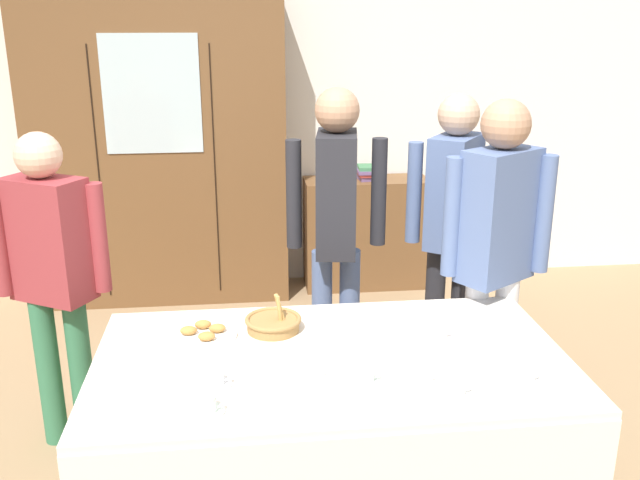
{
  "coord_description": "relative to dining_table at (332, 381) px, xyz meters",
  "views": [
    {
      "loc": [
        -0.32,
        -2.65,
        2.02
      ],
      "look_at": [
        0.0,
        0.2,
        1.09
      ],
      "focal_mm": 39.37,
      "sensor_mm": 36.0,
      "label": 1
    }
  ],
  "objects": [
    {
      "name": "person_beside_shelf",
      "position": [
        0.84,
        0.58,
        0.37
      ],
      "size": [
        0.52,
        0.36,
        1.67
      ],
      "color": "silver",
      "rests_on": "ground"
    },
    {
      "name": "tea_cup_front_edge",
      "position": [
        0.39,
        -0.31,
        0.12
      ],
      "size": [
        0.13,
        0.13,
        0.06
      ],
      "color": "white",
      "rests_on": "dining_table"
    },
    {
      "name": "person_behind_table_right",
      "position": [
        0.81,
        1.14,
        0.34
      ],
      "size": [
        0.52,
        0.41,
        1.63
      ],
      "color": "#232328",
      "rests_on": "ground"
    },
    {
      "name": "wall_cabinet",
      "position": [
        -0.9,
        2.59,
        0.43
      ],
      "size": [
        1.77,
        0.46,
        2.16
      ],
      "color": "brown",
      "rests_on": "ground"
    },
    {
      "name": "tea_cup_mid_right",
      "position": [
        -0.47,
        -0.33,
        0.12
      ],
      "size": [
        0.13,
        0.13,
        0.06
      ],
      "color": "silver",
      "rests_on": "dining_table"
    },
    {
      "name": "person_by_cabinet",
      "position": [
        -1.21,
        0.73,
        0.28
      ],
      "size": [
        0.52,
        0.35,
        1.54
      ],
      "color": "#33704C",
      "rests_on": "ground"
    },
    {
      "name": "spoon_near_right",
      "position": [
        -0.07,
        -0.1,
        0.1
      ],
      "size": [
        0.12,
        0.02,
        0.01
      ],
      "color": "silver",
      "rests_on": "dining_table"
    },
    {
      "name": "tea_cup_far_right",
      "position": [
        0.67,
        -0.25,
        0.12
      ],
      "size": [
        0.13,
        0.13,
        0.06
      ],
      "color": "white",
      "rests_on": "dining_table"
    },
    {
      "name": "pastry_plate",
      "position": [
        -0.51,
        0.27,
        0.11
      ],
      "size": [
        0.28,
        0.28,
        0.05
      ],
      "color": "white",
      "rests_on": "dining_table"
    },
    {
      "name": "spoon_mid_left",
      "position": [
        0.32,
        -0.19,
        0.1
      ],
      "size": [
        0.12,
        0.02,
        0.01
      ],
      "color": "silver",
      "rests_on": "dining_table"
    },
    {
      "name": "book_stack",
      "position": [
        0.6,
        2.64,
        0.24
      ],
      "size": [
        0.15,
        0.21,
        0.1
      ],
      "color": "#664C7A",
      "rests_on": "bookshelf_low"
    },
    {
      "name": "spoon_back_edge",
      "position": [
        0.17,
        0.25,
        0.1
      ],
      "size": [
        0.12,
        0.02,
        0.01
      ],
      "color": "silver",
      "rests_on": "dining_table"
    },
    {
      "name": "back_wall",
      "position": [
        0.0,
        2.89,
        0.7
      ],
      "size": [
        6.4,
        0.1,
        2.7
      ],
      "primitive_type": "cube",
      "color": "silver",
      "rests_on": "ground"
    },
    {
      "name": "bookshelf_low",
      "position": [
        0.6,
        2.64,
        -0.23
      ],
      "size": [
        0.93,
        0.35,
        0.84
      ],
      "color": "brown",
      "rests_on": "ground"
    },
    {
      "name": "bread_basket",
      "position": [
        -0.21,
        0.3,
        0.13
      ],
      "size": [
        0.24,
        0.24,
        0.16
      ],
      "color": "#9E7542",
      "rests_on": "dining_table"
    },
    {
      "name": "tea_cup_near_left",
      "position": [
        0.09,
        -0.19,
        0.12
      ],
      "size": [
        0.13,
        0.13,
        0.06
      ],
      "color": "silver",
      "rests_on": "dining_table"
    },
    {
      "name": "tea_cup_back_edge",
      "position": [
        -0.45,
        -0.15,
        0.12
      ],
      "size": [
        0.13,
        0.13,
        0.06
      ],
      "color": "white",
      "rests_on": "dining_table"
    },
    {
      "name": "person_behind_table_left",
      "position": [
        0.15,
        1.05,
        0.38
      ],
      "size": [
        0.52,
        0.39,
        1.68
      ],
      "color": "slate",
      "rests_on": "ground"
    },
    {
      "name": "dining_table",
      "position": [
        0.0,
        0.0,
        0.0
      ],
      "size": [
        1.85,
        1.03,
        0.74
      ],
      "color": "brown",
      "rests_on": "ground"
    },
    {
      "name": "tea_cup_near_right",
      "position": [
        0.46,
        0.14,
        0.12
      ],
      "size": [
        0.13,
        0.13,
        0.06
      ],
      "color": "white",
      "rests_on": "dining_table"
    }
  ]
}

